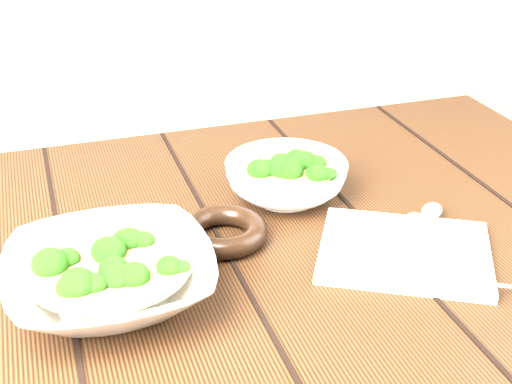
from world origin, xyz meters
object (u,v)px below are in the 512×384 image
at_px(soup_bowl_back, 286,178).
at_px(trivet, 223,231).
at_px(table, 240,320).
at_px(soup_bowl_front, 110,275).
at_px(napkin, 405,252).

bearing_deg(soup_bowl_back, trivet, -143.01).
relative_size(table, soup_bowl_front, 4.99).
bearing_deg(soup_bowl_front, soup_bowl_back, 32.02).
distance_m(table, soup_bowl_back, 0.21).
bearing_deg(trivet, table, -46.09).
bearing_deg(table, napkin, -25.05).
bearing_deg(table, soup_bowl_back, 46.04).
xyz_separation_m(soup_bowl_back, napkin, (0.09, -0.20, -0.02)).
bearing_deg(soup_bowl_front, table, 20.67).
xyz_separation_m(soup_bowl_front, trivet, (0.16, 0.08, -0.02)).
distance_m(table, napkin, 0.24).
height_order(table, soup_bowl_back, soup_bowl_back).
relative_size(soup_bowl_front, soup_bowl_back, 1.28).
bearing_deg(napkin, soup_bowl_back, 143.30).
bearing_deg(table, trivet, 133.91).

